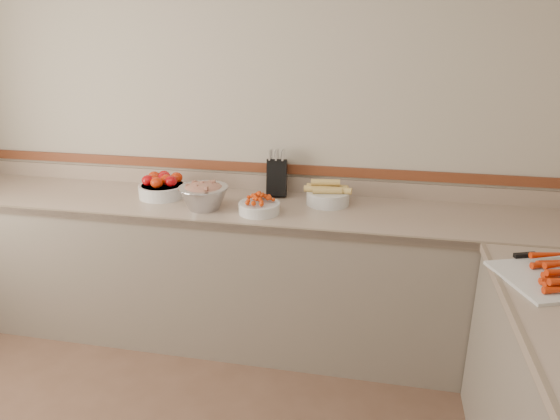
% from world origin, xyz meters
% --- Properties ---
extents(back_wall, '(4.00, 0.00, 4.00)m').
position_xyz_m(back_wall, '(0.00, 2.00, 1.30)').
color(back_wall, '#B3A894').
rests_on(back_wall, ground_plane).
extents(counter_back, '(4.00, 0.65, 1.08)m').
position_xyz_m(counter_back, '(0.00, 1.68, 0.45)').
color(counter_back, gray).
rests_on(counter_back, ground_plane).
extents(knife_block, '(0.14, 0.17, 0.30)m').
position_xyz_m(knife_block, '(0.22, 1.90, 1.02)').
color(knife_block, black).
rests_on(knife_block, counter_back).
extents(tomato_bowl, '(0.29, 0.29, 0.14)m').
position_xyz_m(tomato_bowl, '(-0.48, 1.73, 0.97)').
color(tomato_bowl, silver).
rests_on(tomato_bowl, counter_back).
extents(cherry_tomato_bowl, '(0.24, 0.24, 0.13)m').
position_xyz_m(cherry_tomato_bowl, '(0.19, 1.55, 0.94)').
color(cherry_tomato_bowl, silver).
rests_on(cherry_tomato_bowl, counter_back).
extents(corn_bowl, '(0.28, 0.26, 0.15)m').
position_xyz_m(corn_bowl, '(0.55, 1.79, 0.96)').
color(corn_bowl, silver).
rests_on(corn_bowl, counter_back).
extents(rhubarb_bowl, '(0.29, 0.29, 0.16)m').
position_xyz_m(rhubarb_bowl, '(-0.14, 1.56, 0.98)').
color(rhubarb_bowl, '#B2B2BA').
rests_on(rhubarb_bowl, counter_back).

